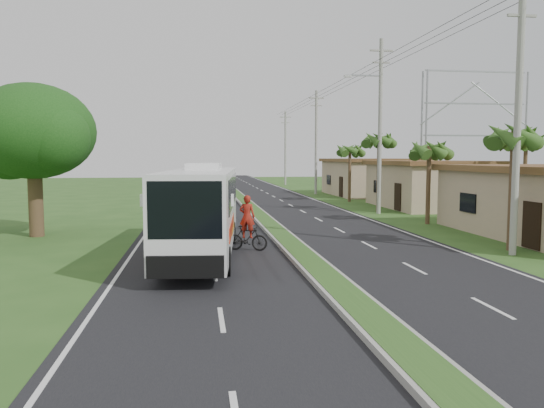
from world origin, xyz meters
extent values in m
plane|color=#2B4F1D|center=(0.00, 0.00, 0.00)|extent=(180.00, 180.00, 0.00)
cube|color=black|center=(0.00, 20.00, 0.01)|extent=(14.00, 160.00, 0.02)
cube|color=gray|center=(0.00, 20.00, 0.10)|extent=(1.20, 160.00, 0.17)
cube|color=#2B4F1D|center=(0.00, 20.00, 0.18)|extent=(0.95, 160.00, 0.02)
cube|color=silver|center=(-6.70, 20.00, 0.00)|extent=(0.12, 160.00, 0.01)
cube|color=silver|center=(6.70, 20.00, 0.00)|extent=(0.12, 160.00, 0.01)
cube|color=tan|center=(14.00, 22.00, 1.68)|extent=(7.00, 10.00, 3.35)
cube|color=brown|center=(14.00, 22.00, 3.51)|extent=(7.60, 10.60, 0.32)
cube|color=tan|center=(14.00, 36.00, 1.75)|extent=(8.00, 11.00, 3.50)
cube|color=brown|center=(14.00, 36.00, 3.66)|extent=(8.60, 11.60, 0.32)
cylinder|color=#473321|center=(9.00, 3.00, 2.50)|extent=(0.26, 0.26, 5.00)
cylinder|color=#473321|center=(9.40, 12.00, 2.30)|extent=(0.26, 0.26, 4.60)
cylinder|color=#473321|center=(8.80, 19.00, 2.70)|extent=(0.26, 0.26, 5.40)
cylinder|color=#473321|center=(9.30, 28.00, 2.40)|extent=(0.26, 0.26, 4.80)
cylinder|color=#473321|center=(17.50, 15.00, 2.60)|extent=(0.26, 0.26, 5.20)
cylinder|color=#473321|center=(-12.00, 10.00, 2.00)|extent=(0.70, 0.70, 4.00)
ellipsoid|color=#153F11|center=(-12.00, 10.00, 5.20)|extent=(6.00, 6.00, 4.68)
sphere|color=#153F11|center=(-13.40, 10.80, 4.70)|extent=(3.80, 3.80, 3.80)
sphere|color=#153F11|center=(-10.80, 9.00, 4.90)|extent=(3.40, 3.40, 3.40)
cylinder|color=gray|center=(8.50, 2.00, 5.50)|extent=(0.28, 0.28, 11.00)
cube|color=gray|center=(8.50, 2.00, 9.40)|extent=(1.20, 0.10, 0.10)
cylinder|color=gray|center=(8.50, 18.00, 6.00)|extent=(0.28, 0.28, 12.00)
cube|color=gray|center=(8.50, 18.00, 11.20)|extent=(1.60, 0.12, 0.12)
cube|color=gray|center=(8.50, 18.00, 10.40)|extent=(1.20, 0.10, 0.10)
cube|color=gray|center=(7.30, 18.00, 9.50)|extent=(2.40, 0.10, 0.10)
cylinder|color=gray|center=(8.50, 38.00, 5.50)|extent=(0.28, 0.28, 11.00)
cube|color=gray|center=(8.50, 38.00, 10.20)|extent=(1.60, 0.12, 0.12)
cube|color=gray|center=(8.50, 38.00, 9.40)|extent=(1.20, 0.10, 0.10)
cylinder|color=gray|center=(8.50, 58.00, 5.25)|extent=(0.28, 0.28, 10.50)
cube|color=gray|center=(8.50, 58.00, 9.70)|extent=(1.60, 0.12, 0.12)
cube|color=gray|center=(8.50, 58.00, 8.90)|extent=(1.20, 0.10, 0.10)
cylinder|color=gray|center=(17.00, 29.50, 6.00)|extent=(0.18, 0.18, 12.00)
cylinder|color=gray|center=(27.00, 29.50, 6.00)|extent=(0.18, 0.18, 12.00)
cylinder|color=gray|center=(17.00, 30.50, 6.00)|extent=(0.18, 0.18, 12.00)
cylinder|color=gray|center=(27.00, 30.50, 6.00)|extent=(0.18, 0.18, 12.00)
cube|color=gray|center=(22.00, 30.00, 6.00)|extent=(10.00, 0.14, 0.14)
cube|color=gray|center=(22.00, 30.00, 9.00)|extent=(10.00, 0.14, 0.14)
cube|color=gray|center=(22.00, 30.00, 12.00)|extent=(10.00, 0.14, 0.14)
cube|color=white|center=(-3.87, 3.45, 1.92)|extent=(3.44, 11.58, 2.99)
cube|color=black|center=(-3.82, 4.02, 2.58)|extent=(3.27, 9.31, 1.20)
cube|color=black|center=(-4.40, -2.17, 2.40)|extent=(2.14, 0.34, 1.68)
cube|color=#AE250E|center=(-3.98, 2.31, 1.33)|extent=(2.88, 5.15, 0.52)
cube|color=orange|center=(-3.84, 3.73, 1.09)|extent=(2.68, 3.07, 0.24)
cube|color=white|center=(-3.76, 4.58, 3.56)|extent=(1.54, 2.40, 0.27)
cylinder|color=black|center=(-5.28, -0.05, 0.49)|extent=(0.40, 1.01, 0.99)
cylinder|color=black|center=(-3.14, -0.25, 0.49)|extent=(0.40, 1.01, 0.99)
cylinder|color=black|center=(-4.65, 6.58, 0.49)|extent=(0.40, 1.01, 0.99)
cylinder|color=black|center=(-2.51, 6.37, 0.49)|extent=(0.40, 1.01, 0.99)
cube|color=white|center=(-2.35, 58.97, 1.65)|extent=(3.02, 10.98, 3.02)
cube|color=black|center=(-2.32, 59.44, 2.56)|extent=(2.89, 8.16, 1.03)
cube|color=#F05418|center=(-2.41, 58.03, 1.08)|extent=(2.72, 5.33, 0.33)
cylinder|color=black|center=(-3.66, 54.56, 0.45)|extent=(0.34, 0.92, 0.91)
cylinder|color=black|center=(-1.59, 54.43, 0.45)|extent=(0.34, 0.92, 0.91)
cylinder|color=black|center=(-3.14, 63.04, 0.45)|extent=(0.34, 0.92, 0.91)
cylinder|color=black|center=(-1.07, 62.91, 0.45)|extent=(0.34, 0.92, 0.91)
imported|color=black|center=(-2.00, 4.42, 0.52)|extent=(1.80, 1.03, 1.04)
imported|color=maroon|center=(-2.00, 4.42, 1.45)|extent=(0.76, 0.62, 1.80)
camera|label=1|loc=(-4.02, -17.52, 3.91)|focal=35.00mm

